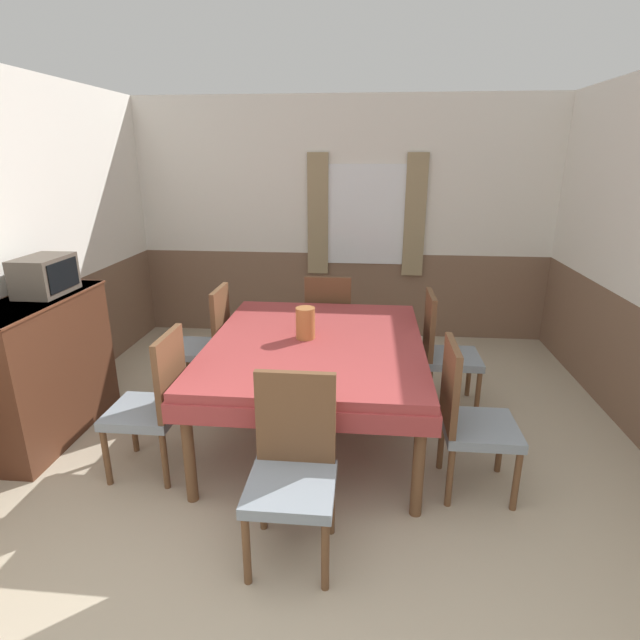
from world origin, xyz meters
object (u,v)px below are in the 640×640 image
(tv, at_px, (45,275))
(chair_left_near, at_px, (154,401))
(chair_right_far, at_px, (443,348))
(vase, at_px, (305,323))
(chair_right_near, at_px, (469,416))
(dining_table, at_px, (316,353))
(sideboard, at_px, (43,368))
(chair_head_window, at_px, (329,321))
(chair_head_near, at_px, (293,465))
(chair_left_far, at_px, (208,340))

(tv, bearing_deg, chair_left_near, -28.81)
(chair_right_far, distance_m, tv, 3.06)
(tv, bearing_deg, vase, 1.66)
(chair_right_near, distance_m, tv, 3.05)
(dining_table, distance_m, tv, 2.02)
(sideboard, bearing_deg, chair_left_near, -20.18)
(chair_head_window, relative_size, tv, 2.27)
(chair_left_near, bearing_deg, chair_head_window, -29.97)
(chair_left_near, bearing_deg, sideboard, 69.82)
(dining_table, bearing_deg, sideboard, -174.48)
(sideboard, distance_m, vase, 1.93)
(chair_head_near, height_order, chair_left_near, same)
(chair_head_near, distance_m, tv, 2.35)
(chair_head_window, bearing_deg, tv, -148.89)
(dining_table, height_order, chair_right_far, chair_right_far)
(chair_head_window, xyz_separation_m, tv, (-1.95, -1.18, 0.68))
(dining_table, bearing_deg, chair_left_near, -150.66)
(chair_left_far, relative_size, chair_right_near, 1.00)
(chair_head_window, relative_size, vase, 4.25)
(chair_head_near, bearing_deg, chair_left_near, -31.39)
(dining_table, relative_size, tv, 4.40)
(chair_left_near, relative_size, tv, 2.27)
(chair_left_near, distance_m, tv, 1.29)
(tv, bearing_deg, sideboard, -97.51)
(chair_right_near, bearing_deg, chair_right_far, -180.00)
(chair_head_near, relative_size, chair_left_near, 1.00)
(chair_left_near, height_order, chair_right_far, same)
(dining_table, bearing_deg, vase, 158.34)
(chair_right_near, relative_size, sideboard, 0.81)
(chair_head_near, xyz_separation_m, vase, (-0.08, 1.18, 0.36))
(chair_right_far, bearing_deg, vase, -63.87)
(dining_table, relative_size, chair_head_near, 1.94)
(chair_left_far, bearing_deg, tv, 120.83)
(chair_right_far, distance_m, chair_right_near, 1.11)
(chair_left_far, distance_m, chair_right_far, 1.97)
(chair_head_near, relative_size, tv, 2.27)
(chair_head_window, relative_size, chair_right_far, 1.00)
(chair_right_far, height_order, tv, tv)
(chair_right_far, xyz_separation_m, sideboard, (-2.95, -0.74, 0.03))
(chair_left_far, xyz_separation_m, chair_right_far, (1.97, 0.00, 0.00))
(chair_right_far, xyz_separation_m, tv, (-2.93, -0.58, 0.68))
(chair_left_near, distance_m, chair_right_near, 1.97)
(chair_head_window, height_order, vase, vase)
(chair_left_near, relative_size, chair_head_window, 1.00)
(chair_right_far, bearing_deg, chair_head_window, -121.39)
(chair_right_far, height_order, vase, vase)
(chair_right_near, bearing_deg, chair_left_near, -90.00)
(chair_left_far, relative_size, tv, 2.27)
(chair_head_near, bearing_deg, chair_left_far, -60.03)
(chair_left_near, height_order, chair_right_near, same)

